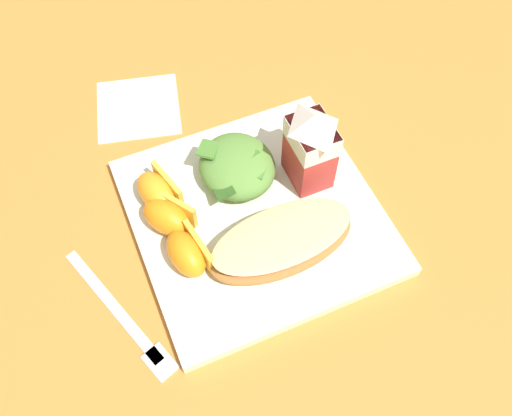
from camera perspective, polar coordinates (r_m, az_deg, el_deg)
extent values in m
plane|color=#C67A33|center=(0.66, 0.00, -1.18)|extent=(3.00, 3.00, 0.00)
cube|color=white|center=(0.66, 0.00, -0.82)|extent=(0.28, 0.28, 0.02)
ellipsoid|color=#A87038|center=(0.61, 2.65, -3.67)|extent=(0.08, 0.17, 0.03)
ellipsoid|color=maroon|center=(0.60, 2.69, -3.20)|extent=(0.07, 0.16, 0.01)
ellipsoid|color=#EAD184|center=(0.60, 2.72, -2.88)|extent=(0.08, 0.16, 0.01)
ellipsoid|color=#5B8E3D|center=(0.66, -2.30, 4.21)|extent=(0.10, 0.09, 0.04)
cube|color=#336023|center=(0.63, -3.44, 2.05)|extent=(0.03, 0.02, 0.02)
cube|color=#4C8433|center=(0.66, -4.98, 6.09)|extent=(0.04, 0.04, 0.01)
cube|color=#4C8433|center=(0.66, -1.22, 5.67)|extent=(0.04, 0.03, 0.01)
cube|color=#4C8433|center=(0.64, -0.43, 4.02)|extent=(0.04, 0.04, 0.01)
cube|color=#B7332D|center=(0.64, 5.57, 5.68)|extent=(0.06, 0.04, 0.09)
cube|color=white|center=(0.62, 5.81, 7.42)|extent=(0.06, 0.05, 0.03)
pyramid|color=white|center=(0.60, 6.01, 8.86)|extent=(0.06, 0.04, 0.02)
ellipsoid|color=orange|center=(0.65, -10.24, 1.60)|extent=(0.07, 0.05, 0.04)
cube|color=gold|center=(0.65, -9.06, 2.34)|extent=(0.06, 0.02, 0.03)
ellipsoid|color=orange|center=(0.63, -9.21, -0.98)|extent=(0.07, 0.06, 0.04)
cube|color=gold|center=(0.64, -8.33, 0.07)|extent=(0.05, 0.04, 0.03)
ellipsoid|color=orange|center=(0.60, -7.23, -4.71)|extent=(0.07, 0.05, 0.04)
cube|color=gold|center=(0.61, -5.89, -3.98)|extent=(0.06, 0.02, 0.03)
cube|color=white|center=(0.78, -12.08, 10.13)|extent=(0.13, 0.13, 0.00)
cube|color=silver|center=(0.63, -14.60, -9.64)|extent=(0.16, 0.07, 0.01)
cube|color=silver|center=(0.60, -9.89, -15.38)|extent=(0.04, 0.03, 0.01)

